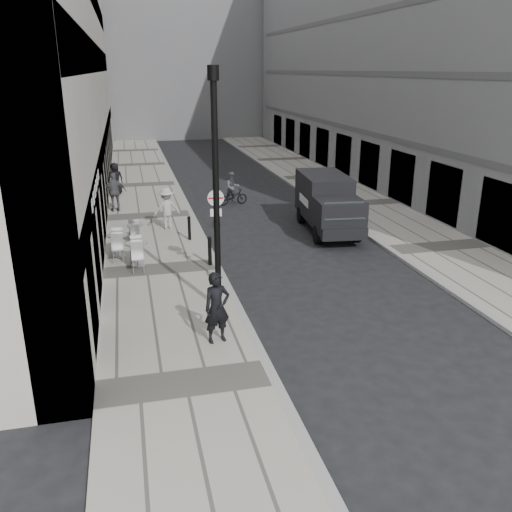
{
  "coord_description": "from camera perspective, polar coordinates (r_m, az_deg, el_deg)",
  "views": [
    {
      "loc": [
        -2.93,
        -8.05,
        6.86
      ],
      "look_at": [
        0.74,
        7.29,
        1.4
      ],
      "focal_mm": 38.0,
      "sensor_mm": 36.0,
      "label": 1
    }
  ],
  "objects": [
    {
      "name": "far_sidewalk",
      "position": [
        29.45,
        10.88,
        5.4
      ],
      "size": [
        4.0,
        60.0,
        0.12
      ],
      "primitive_type": "cube",
      "color": "gray",
      "rests_on": "ground"
    },
    {
      "name": "cyclist",
      "position": [
        28.88,
        -2.49,
        6.73
      ],
      "size": [
        1.7,
        0.87,
        1.75
      ],
      "rotation": [
        0.0,
        0.0,
        0.19
      ],
      "color": "black",
      "rests_on": "ground"
    },
    {
      "name": "cafe_table_near",
      "position": [
        22.7,
        -12.61,
        2.49
      ],
      "size": [
        0.66,
        1.49,
        0.85
      ],
      "color": "#AEAEB0",
      "rests_on": "sidewalk"
    },
    {
      "name": "pedestrian_a",
      "position": [
        27.92,
        -14.64,
        6.54
      ],
      "size": [
        1.19,
        0.65,
        1.92
      ],
      "primitive_type": "imported",
      "rotation": [
        0.0,
        0.0,
        3.31
      ],
      "color": "#4F5054",
      "rests_on": "sidewalk"
    },
    {
      "name": "building_right",
      "position": [
        36.83,
        15.24,
        23.38
      ],
      "size": [
        6.0,
        45.0,
        20.0
      ],
      "primitive_type": "cube",
      "color": "slate",
      "rests_on": "ground"
    },
    {
      "name": "bollard_near",
      "position": [
        19.61,
        -4.89,
        0.47
      ],
      "size": [
        0.13,
        0.13,
        1.0
      ],
      "primitive_type": "cylinder",
      "color": "black",
      "rests_on": "sidewalk"
    },
    {
      "name": "pedestrian_c",
      "position": [
        31.84,
        -14.58,
        7.9
      ],
      "size": [
        1.0,
        0.8,
        1.78
      ],
      "primitive_type": "imported",
      "rotation": [
        0.0,
        0.0,
        3.45
      ],
      "color": "black",
      "rests_on": "sidewalk"
    },
    {
      "name": "building_left",
      "position": [
        32.76,
        -20.32,
        21.76
      ],
      "size": [
        4.0,
        45.0,
        18.0
      ],
      "primitive_type": "cube",
      "color": "beige",
      "rests_on": "ground"
    },
    {
      "name": "sidewalk",
      "position": [
        26.94,
        -11.08,
        4.12
      ],
      "size": [
        4.0,
        60.0,
        0.12
      ],
      "primitive_type": "cube",
      "color": "gray",
      "rests_on": "ground"
    },
    {
      "name": "walking_man",
      "position": [
        13.97,
        -4.13,
        -5.46
      ],
      "size": [
        0.77,
        0.59,
        1.89
      ],
      "primitive_type": "imported",
      "rotation": [
        0.0,
        0.0,
        0.22
      ],
      "color": "black",
      "rests_on": "sidewalk"
    },
    {
      "name": "ground",
      "position": [
        10.98,
        5.42,
        -19.69
      ],
      "size": [
        120.0,
        120.0,
        0.0
      ],
      "primitive_type": "plane",
      "color": "black",
      "rests_on": "ground"
    },
    {
      "name": "cafe_table_mid",
      "position": [
        19.92,
        -12.4,
        0.41
      ],
      "size": [
        0.78,
        1.77,
        1.01
      ],
      "color": "silver",
      "rests_on": "sidewalk"
    },
    {
      "name": "cafe_table_far",
      "position": [
        21.11,
        -14.36,
        1.3
      ],
      "size": [
        0.77,
        1.75,
        1.0
      ],
      "color": "silver",
      "rests_on": "sidewalk"
    },
    {
      "name": "sign_post",
      "position": [
        17.87,
        -4.2,
        3.72
      ],
      "size": [
        0.54,
        0.12,
        3.14
      ],
      "rotation": [
        0.0,
        0.0,
        -0.1
      ],
      "color": "black",
      "rests_on": "sidewalk"
    },
    {
      "name": "lamppost",
      "position": [
        15.09,
        -4.26,
        7.83
      ],
      "size": [
        0.31,
        0.31,
        6.84
      ],
      "color": "black",
      "rests_on": "sidewalk"
    },
    {
      "name": "panel_van",
      "position": [
        24.13,
        7.51,
        5.77
      ],
      "size": [
        2.4,
        5.31,
        2.42
      ],
      "rotation": [
        0.0,
        0.0,
        -0.1
      ],
      "color": "black",
      "rests_on": "ground"
    },
    {
      "name": "bollard_far",
      "position": [
        22.63,
        -7.03,
        2.86
      ],
      "size": [
        0.13,
        0.13,
        0.94
      ],
      "primitive_type": "cylinder",
      "color": "black",
      "rests_on": "sidewalk"
    },
    {
      "name": "pedestrian_b",
      "position": [
        24.29,
        -9.39,
        4.96
      ],
      "size": [
        1.27,
        0.85,
        1.83
      ],
      "primitive_type": "imported",
      "rotation": [
        0.0,
        0.0,
        3.29
      ],
      "color": "#ADA8A0",
      "rests_on": "sidewalk"
    },
    {
      "name": "building_far",
      "position": [
        64.34,
        -10.29,
        22.51
      ],
      "size": [
        24.0,
        16.0,
        22.0
      ],
      "primitive_type": "cube",
      "color": "slate",
      "rests_on": "ground"
    }
  ]
}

